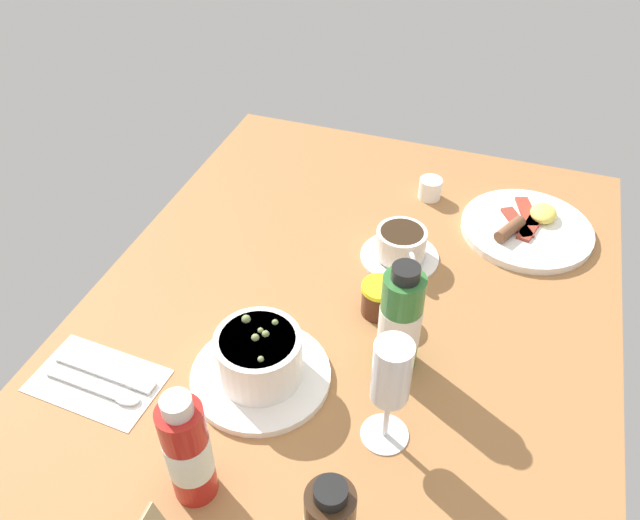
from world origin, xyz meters
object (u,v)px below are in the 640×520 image
at_px(cutlery_setting, 100,381).
at_px(creamer_jug, 431,188).
at_px(coffee_cup, 401,246).
at_px(wine_glass, 391,378).
at_px(breakfast_plate, 527,228).
at_px(sauce_bottle_green, 400,321).
at_px(jam_jar, 379,299).
at_px(porridge_bowl, 259,360).
at_px(sauce_bottle_red, 188,451).

distance_m(cutlery_setting, creamer_jug, 0.70).
xyz_separation_m(cutlery_setting, coffee_cup, (-0.41, 0.34, 0.03)).
bearing_deg(wine_glass, breakfast_plate, 164.92).
xyz_separation_m(coffee_cup, sauce_bottle_green, (0.23, 0.05, 0.06)).
xyz_separation_m(jam_jar, breakfast_plate, (-0.29, 0.21, -0.02)).
bearing_deg(breakfast_plate, creamer_jug, -104.17).
bearing_deg(porridge_bowl, wine_glass, 80.25).
distance_m(wine_glass, breakfast_plate, 0.54).
relative_size(jam_jar, breakfast_plate, 0.25).
xyz_separation_m(creamer_jug, sauce_bottle_red, (0.71, -0.15, 0.06)).
height_order(wine_glass, jam_jar, wine_glass).
bearing_deg(coffee_cup, sauce_bottle_green, 12.26).
distance_m(cutlery_setting, jam_jar, 0.44).
xyz_separation_m(coffee_cup, wine_glass, (0.36, 0.07, 0.09)).
bearing_deg(breakfast_plate, wine_glass, -15.08).
height_order(cutlery_setting, coffee_cup, coffee_cup).
bearing_deg(jam_jar, porridge_bowl, -33.99).
xyz_separation_m(wine_glass, sauce_bottle_red, (0.15, -0.20, -0.04)).
bearing_deg(porridge_bowl, sauce_bottle_green, 118.44).
height_order(porridge_bowl, wine_glass, wine_glass).
xyz_separation_m(wine_glass, sauce_bottle_green, (-0.13, -0.02, -0.04)).
bearing_deg(wine_glass, sauce_bottle_green, -172.41).
distance_m(creamer_jug, sauce_bottle_red, 0.73).
bearing_deg(creamer_jug, porridge_bowl, -14.82).
relative_size(coffee_cup, creamer_jug, 2.54).
height_order(porridge_bowl, coffee_cup, porridge_bowl).
xyz_separation_m(cutlery_setting, sauce_bottle_green, (-0.18, 0.39, 0.08)).
relative_size(cutlery_setting, creamer_jug, 3.53).
bearing_deg(sauce_bottle_green, sauce_bottle_red, -33.35).
distance_m(porridge_bowl, sauce_bottle_red, 0.19).
relative_size(cutlery_setting, wine_glass, 1.07).
bearing_deg(sauce_bottle_green, porridge_bowl, -61.56).
distance_m(coffee_cup, breakfast_plate, 0.25).
xyz_separation_m(porridge_bowl, breakfast_plate, (-0.48, 0.33, -0.03)).
bearing_deg(creamer_jug, cutlery_setting, -30.34).
relative_size(porridge_bowl, cutlery_setting, 1.06).
bearing_deg(cutlery_setting, wine_glass, 96.94).
bearing_deg(sauce_bottle_green, creamer_jug, -174.97).
bearing_deg(sauce_bottle_red, breakfast_plate, 152.85).
distance_m(sauce_bottle_red, sauce_bottle_green, 0.34).
height_order(creamer_jug, sauce_bottle_green, sauce_bottle_green).
relative_size(cutlery_setting, coffee_cup, 1.39).
height_order(cutlery_setting, creamer_jug, creamer_jug).
height_order(coffee_cup, jam_jar, coffee_cup).
bearing_deg(porridge_bowl, sauce_bottle_red, -2.46).
bearing_deg(wine_glass, coffee_cup, -169.40).
distance_m(coffee_cup, jam_jar, 0.14).
bearing_deg(creamer_jug, coffee_cup, -3.52).
distance_m(porridge_bowl, jam_jar, 0.22).
distance_m(coffee_cup, wine_glass, 0.38).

